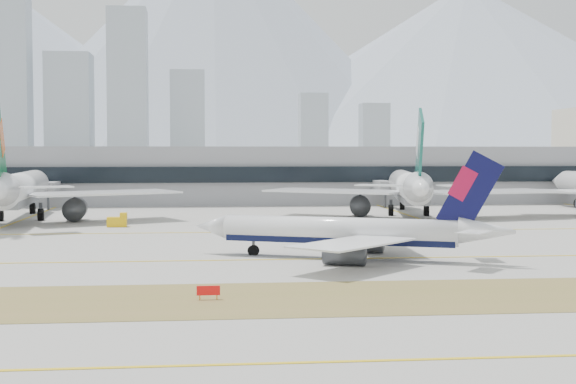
{
  "coord_description": "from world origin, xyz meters",
  "views": [
    {
      "loc": [
        -10.55,
        -106.99,
        14.08
      ],
      "look_at": [
        1.86,
        18.0,
        7.5
      ],
      "focal_mm": 50.0,
      "sensor_mm": 36.0,
      "label": 1
    }
  ],
  "objects": [
    {
      "name": "ground",
      "position": [
        0.0,
        0.0,
        0.0
      ],
      "size": [
        3000.0,
        3000.0,
        0.0
      ],
      "primitive_type": "plane",
      "color": "#A5A29A",
      "rests_on": "ground"
    },
    {
      "name": "apron_markings",
      "position": [
        0.0,
        -53.95,
        0.02
      ],
      "size": [
        360.0,
        122.22,
        0.06
      ],
      "color": "olive",
      "rests_on": "ground"
    },
    {
      "name": "taxiing_airliner",
      "position": [
        7.63,
        -5.15,
        3.43
      ],
      "size": [
        40.35,
        34.12,
        14.24
      ],
      "rotation": [
        0.0,
        0.0,
        2.75
      ],
      "color": "white",
      "rests_on": "ground"
    },
    {
      "name": "widebody_eva",
      "position": [
        -47.85,
        55.62,
        6.05
      ],
      "size": [
        63.59,
        62.44,
        22.74
      ],
      "rotation": [
        0.0,
        0.0,
        1.66
      ],
      "color": "white",
      "rests_on": "ground"
    },
    {
      "name": "widebody_cathay",
      "position": [
        31.99,
        59.96,
        5.89
      ],
      "size": [
        61.34,
        60.69,
        22.16
      ],
      "rotation": [
        0.0,
        0.0,
        1.41
      ],
      "color": "white",
      "rests_on": "ground"
    },
    {
      "name": "terminal",
      "position": [
        0.0,
        114.84,
        7.5
      ],
      "size": [
        280.0,
        43.1,
        15.0
      ],
      "color": "gray",
      "rests_on": "ground"
    },
    {
      "name": "hold_sign_left",
      "position": [
        -10.63,
        -32.0,
        0.88
      ],
      "size": [
        2.2,
        0.15,
        1.35
      ],
      "color": "red",
      "rests_on": "ground"
    },
    {
      "name": "gse_b",
      "position": [
        -27.18,
        41.89,
        1.05
      ],
      "size": [
        3.55,
        2.0,
        2.6
      ],
      "color": "yellow",
      "rests_on": "ground"
    },
    {
      "name": "city_skyline",
      "position": [
        -106.76,
        453.42,
        49.8
      ],
      "size": [
        342.0,
        49.8,
        140.0
      ],
      "color": "#9DA8B3",
      "rests_on": "ground"
    },
    {
      "name": "mountain_ridge",
      "position": [
        33.0,
        1404.14,
        181.85
      ],
      "size": [
        2830.0,
        1120.0,
        470.0
      ],
      "color": "#9EA8B7",
      "rests_on": "ground"
    }
  ]
}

